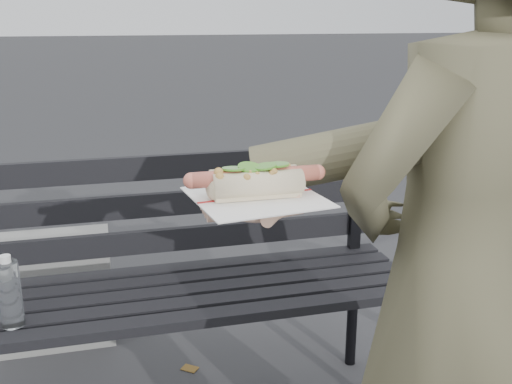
% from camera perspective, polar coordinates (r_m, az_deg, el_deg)
% --- Properties ---
extents(park_bench, '(1.50, 0.44, 0.88)m').
position_cam_1_polar(park_bench, '(1.98, -7.77, -7.21)').
color(park_bench, black).
rests_on(park_bench, ground).
extents(person, '(0.68, 0.56, 1.61)m').
position_cam_1_polar(person, '(1.25, 18.22, -8.62)').
color(person, brown).
rests_on(person, ground).
extents(held_hotdog, '(0.64, 0.30, 0.20)m').
position_cam_1_polar(held_hotdog, '(1.04, 10.02, 3.44)').
color(held_hotdog, brown).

